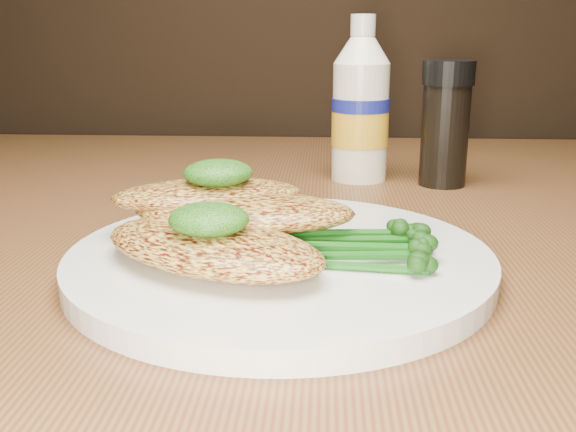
{
  "coord_description": "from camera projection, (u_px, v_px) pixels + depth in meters",
  "views": [
    {
      "loc": [
        -0.01,
        0.46,
        0.91
      ],
      "look_at": [
        -0.03,
        0.88,
        0.79
      ],
      "focal_mm": 40.45,
      "sensor_mm": 36.0,
      "label": 1
    }
  ],
  "objects": [
    {
      "name": "plate",
      "position": [
        280.0,
        260.0,
        0.44
      ],
      "size": [
        0.29,
        0.29,
        0.01
      ],
      "primitive_type": "cylinder",
      "color": "white",
      "rests_on": "dining_table"
    },
    {
      "name": "chicken_front",
      "position": [
        212.0,
        247.0,
        0.41
      ],
      "size": [
        0.18,
        0.15,
        0.03
      ],
      "primitive_type": "ellipsoid",
      "rotation": [
        0.0,
        0.0,
        -0.51
      ],
      "color": "gold",
      "rests_on": "plate"
    },
    {
      "name": "chicken_mid",
      "position": [
        245.0,
        212.0,
        0.46
      ],
      "size": [
        0.16,
        0.08,
        0.02
      ],
      "primitive_type": "ellipsoid",
      "rotation": [
        0.0,
        0.0,
        -0.03
      ],
      "color": "gold",
      "rests_on": "plate"
    },
    {
      "name": "chicken_back",
      "position": [
        208.0,
        195.0,
        0.47
      ],
      "size": [
        0.15,
        0.1,
        0.02
      ],
      "primitive_type": "ellipsoid",
      "rotation": [
        0.0,
        0.0,
        0.25
      ],
      "color": "gold",
      "rests_on": "plate"
    },
    {
      "name": "pesto_front",
      "position": [
        209.0,
        219.0,
        0.4
      ],
      "size": [
        0.06,
        0.06,
        0.02
      ],
      "primitive_type": "ellipsoid",
      "rotation": [
        0.0,
        0.0,
        -0.23
      ],
      "color": "black",
      "rests_on": "chicken_front"
    },
    {
      "name": "pesto_back",
      "position": [
        218.0,
        173.0,
        0.47
      ],
      "size": [
        0.06,
        0.06,
        0.02
      ],
      "primitive_type": "ellipsoid",
      "rotation": [
        0.0,
        0.0,
        0.34
      ],
      "color": "black",
      "rests_on": "chicken_back"
    },
    {
      "name": "broccolini_bundle",
      "position": [
        339.0,
        239.0,
        0.43
      ],
      "size": [
        0.14,
        0.12,
        0.02
      ],
      "primitive_type": null,
      "rotation": [
        0.0,
        0.0,
        -0.1
      ],
      "color": "#155612",
      "rests_on": "plate"
    },
    {
      "name": "mayo_bottle",
      "position": [
        361.0,
        99.0,
        0.69
      ],
      "size": [
        0.07,
        0.07,
        0.17
      ],
      "primitive_type": null,
      "rotation": [
        0.0,
        0.0,
        0.21
      ],
      "color": "white",
      "rests_on": "dining_table"
    },
    {
      "name": "pepper_grinder",
      "position": [
        445.0,
        124.0,
        0.67
      ],
      "size": [
        0.06,
        0.06,
        0.13
      ],
      "primitive_type": null,
      "rotation": [
        0.0,
        0.0,
        -0.06
      ],
      "color": "black",
      "rests_on": "dining_table"
    }
  ]
}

